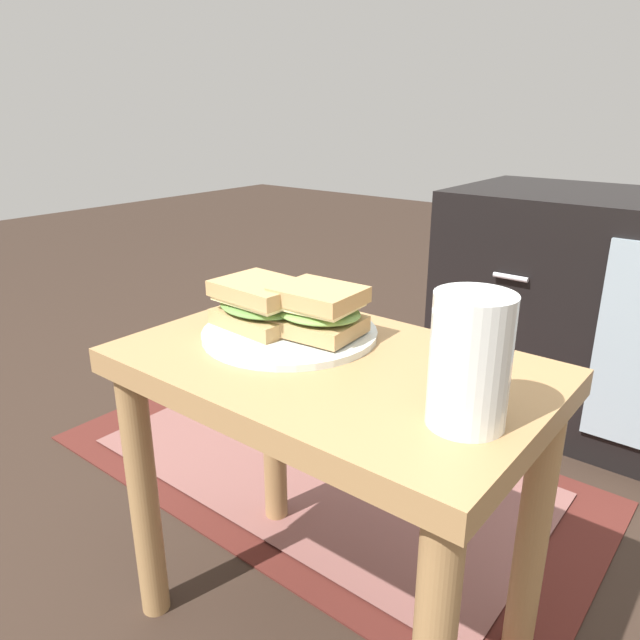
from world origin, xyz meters
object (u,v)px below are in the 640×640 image
at_px(plate, 290,333).
at_px(beer_glass, 470,362).
at_px(sandwich_front, 262,304).
at_px(sandwich_back, 318,310).

height_order(plate, beer_glass, beer_glass).
relative_size(plate, beer_glass, 1.78).
height_order(plate, sandwich_front, sandwich_front).
distance_m(sandwich_back, beer_glass, 0.28).
bearing_deg(sandwich_front, beer_glass, -10.13).
relative_size(sandwich_back, beer_glass, 0.92).
xyz_separation_m(plate, beer_glass, (0.31, -0.07, 0.06)).
xyz_separation_m(plate, sandwich_front, (-0.04, -0.01, 0.04)).
bearing_deg(beer_glass, sandwich_front, 169.87).
height_order(plate, sandwich_back, sandwich_back).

